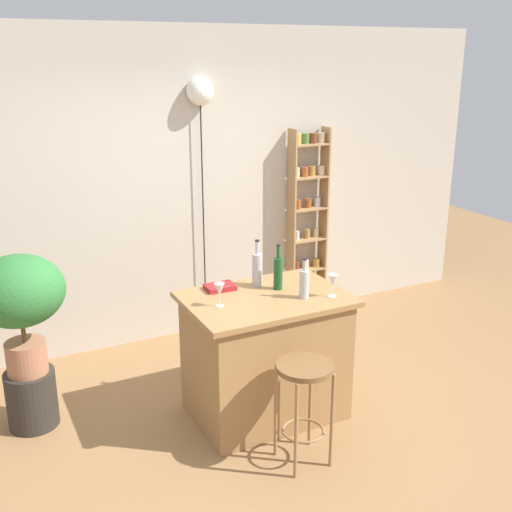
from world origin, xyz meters
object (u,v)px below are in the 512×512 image
at_px(potted_plant, 19,297).
at_px(bottle_spirits_clear, 304,283).
at_px(plant_stool, 32,398).
at_px(cookbook, 220,287).
at_px(wine_glass_center, 219,290).
at_px(pendant_globe_light, 200,94).
at_px(spice_shelf, 307,224).
at_px(bottle_sauce_amber, 257,268).
at_px(bar_stool, 304,389).
at_px(wine_glass_left, 333,281).
at_px(bottle_vinegar, 278,272).

bearing_deg(potted_plant, bottle_spirits_clear, -22.59).
distance_m(plant_stool, cookbook, 1.56).
bearing_deg(wine_glass_center, pendant_globe_light, 71.55).
distance_m(spice_shelf, potted_plant, 2.95).
bearing_deg(bottle_sauce_amber, bottle_spirits_clear, -63.84).
distance_m(bar_stool, cookbook, 1.01).
xyz_separation_m(wine_glass_left, cookbook, (-0.65, 0.48, -0.10)).
height_order(spice_shelf, bottle_sauce_amber, spice_shelf).
relative_size(bottle_spirits_clear, pendant_globe_light, 0.12).
xyz_separation_m(potted_plant, wine_glass_left, (1.98, -0.81, 0.06)).
distance_m(bottle_sauce_amber, pendant_globe_light, 1.76).
xyz_separation_m(spice_shelf, cookbook, (-1.48, -1.23, 0.00)).
bearing_deg(bottle_sauce_amber, wine_glass_center, -149.30).
bearing_deg(spice_shelf, bottle_vinegar, -128.00).
relative_size(potted_plant, cookbook, 4.10).
relative_size(bottle_sauce_amber, wine_glass_left, 2.13).
bearing_deg(bar_stool, bottle_spirits_clear, 60.40).
xyz_separation_m(bar_stool, bottle_vinegar, (0.20, 0.72, 0.53)).
bearing_deg(pendant_globe_light, wine_glass_left, -81.67).
relative_size(bottle_spirits_clear, bottle_sauce_amber, 0.83).
distance_m(spice_shelf, bottle_sauce_amber, 1.76).
distance_m(cookbook, pendant_globe_light, 1.84).
relative_size(potted_plant, bottle_sauce_amber, 2.47).
bearing_deg(plant_stool, pendant_globe_light, 28.57).
height_order(bar_stool, wine_glass_center, wine_glass_center).
relative_size(bottle_sauce_amber, wine_glass_center, 2.13).
relative_size(potted_plant, wine_glass_left, 5.25).
distance_m(bottle_spirits_clear, bottle_sauce_amber, 0.41).
distance_m(spice_shelf, pendant_globe_light, 1.68).
bearing_deg(potted_plant, plant_stool, 0.00).
relative_size(spice_shelf, pendant_globe_light, 0.80).
bearing_deg(bottle_vinegar, spice_shelf, 52.00).
height_order(plant_stool, wine_glass_left, wine_glass_left).
bearing_deg(potted_plant, wine_glass_center, -27.25).
height_order(wine_glass_left, cookbook, wine_glass_left).
distance_m(bar_stool, bottle_sauce_amber, 1.01).
relative_size(bar_stool, spice_shelf, 0.37).
height_order(bottle_vinegar, bottle_sauce_amber, bottle_sauce_amber).
bearing_deg(pendant_globe_light, wine_glass_center, -108.45).
height_order(bottle_spirits_clear, pendant_globe_light, pendant_globe_light).
xyz_separation_m(potted_plant, bottle_sauce_amber, (1.61, -0.38, 0.07)).
xyz_separation_m(wine_glass_center, cookbook, (0.13, 0.29, -0.10)).
bearing_deg(bar_stool, bottle_sauce_amber, 83.59).
xyz_separation_m(plant_stool, cookbook, (1.33, -0.33, 0.73)).
xyz_separation_m(cookbook, pendant_globe_light, (0.39, 1.27, 1.27)).
distance_m(spice_shelf, cookbook, 1.92).
bearing_deg(plant_stool, cookbook, -13.94).
xyz_separation_m(spice_shelf, plant_stool, (-2.81, -0.90, -0.73)).
xyz_separation_m(spice_shelf, bottle_spirits_clear, (-1.02, -1.64, 0.10)).
distance_m(wine_glass_left, wine_glass_center, 0.80).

